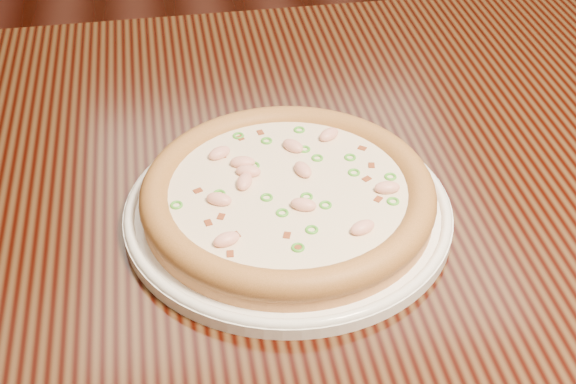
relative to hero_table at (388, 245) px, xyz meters
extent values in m
cube|color=black|center=(0.00, 0.00, 0.08)|extent=(1.20, 0.80, 0.04)
cylinder|color=white|center=(-0.12, -0.05, 0.10)|extent=(0.31, 0.31, 0.01)
torus|color=white|center=(-0.12, -0.05, 0.11)|extent=(0.31, 0.31, 0.01)
cylinder|color=#C58B48|center=(-0.12, -0.05, 0.12)|extent=(0.27, 0.27, 0.02)
torus|color=#B56F3F|center=(-0.12, -0.05, 0.13)|extent=(0.28, 0.28, 0.03)
cylinder|color=#F2DACB|center=(-0.12, -0.05, 0.13)|extent=(0.22, 0.22, 0.00)
ellipsoid|color=#F2B29E|center=(-0.03, -0.07, 0.14)|extent=(0.02, 0.02, 0.01)
ellipsoid|color=#F2B29E|center=(-0.07, 0.02, 0.14)|extent=(0.03, 0.03, 0.01)
ellipsoid|color=#F2B29E|center=(-0.18, -0.12, 0.14)|extent=(0.03, 0.02, 0.01)
ellipsoid|color=#F2B29E|center=(-0.10, -0.03, 0.14)|extent=(0.02, 0.03, 0.01)
ellipsoid|color=#F2B29E|center=(-0.11, -0.08, 0.14)|extent=(0.03, 0.02, 0.01)
ellipsoid|color=#F2B29E|center=(-0.10, 0.01, 0.14)|extent=(0.03, 0.03, 0.01)
ellipsoid|color=#F2B29E|center=(-0.19, -0.06, 0.14)|extent=(0.03, 0.02, 0.01)
ellipsoid|color=#F2B29E|center=(-0.16, -0.04, 0.14)|extent=(0.02, 0.03, 0.01)
ellipsoid|color=#F2B29E|center=(-0.15, -0.02, 0.14)|extent=(0.03, 0.02, 0.01)
ellipsoid|color=#F2B29E|center=(-0.07, -0.12, 0.14)|extent=(0.03, 0.02, 0.01)
ellipsoid|color=#F2B29E|center=(-0.16, -0.01, 0.14)|extent=(0.03, 0.02, 0.01)
ellipsoid|color=#F2B29E|center=(-0.18, 0.01, 0.14)|extent=(0.03, 0.02, 0.01)
cube|color=maroon|center=(-0.13, -0.12, 0.13)|extent=(0.01, 0.01, 0.00)
cube|color=maroon|center=(-0.06, -0.12, 0.13)|extent=(0.01, 0.01, 0.00)
cube|color=maroon|center=(-0.13, 0.04, 0.13)|extent=(0.01, 0.01, 0.00)
cube|color=maroon|center=(-0.18, 0.01, 0.13)|extent=(0.01, 0.01, 0.00)
cube|color=maroon|center=(-0.04, -0.05, 0.13)|extent=(0.01, 0.01, 0.00)
cube|color=maroon|center=(-0.20, -0.04, 0.13)|extent=(0.01, 0.01, 0.00)
cube|color=maroon|center=(-0.13, -0.13, 0.13)|extent=(0.01, 0.01, 0.00)
cube|color=maroon|center=(-0.04, -0.08, 0.13)|extent=(0.01, 0.01, 0.00)
cube|color=maroon|center=(-0.04, 0.00, 0.13)|extent=(0.01, 0.01, 0.00)
cube|color=maroon|center=(-0.18, -0.13, 0.13)|extent=(0.01, 0.01, 0.00)
cube|color=maroon|center=(-0.03, -0.03, 0.13)|extent=(0.01, 0.01, 0.00)
cube|color=maroon|center=(-0.20, -0.09, 0.13)|extent=(0.01, 0.01, 0.00)
cube|color=maroon|center=(-0.18, -0.11, 0.13)|extent=(0.01, 0.01, 0.00)
cube|color=maroon|center=(-0.19, -0.08, 0.13)|extent=(0.01, 0.01, 0.00)
cube|color=maroon|center=(-0.15, 0.04, 0.13)|extent=(0.01, 0.01, 0.00)
torus|color=green|center=(-0.08, -0.01, 0.13)|extent=(0.02, 0.02, 0.00)
torus|color=green|center=(-0.14, -0.06, 0.13)|extent=(0.01, 0.01, 0.00)
torus|color=green|center=(-0.13, -0.09, 0.13)|extent=(0.02, 0.02, 0.00)
torus|color=green|center=(-0.13, 0.03, 0.13)|extent=(0.02, 0.02, 0.00)
torus|color=green|center=(-0.09, -0.08, 0.13)|extent=(0.02, 0.02, 0.00)
torus|color=green|center=(-0.05, -0.04, 0.13)|extent=(0.02, 0.02, 0.00)
torus|color=green|center=(-0.16, 0.04, 0.13)|extent=(0.02, 0.02, 0.00)
torus|color=green|center=(-0.18, -0.05, 0.13)|extent=(0.02, 0.02, 0.00)
torus|color=green|center=(-0.11, -0.11, 0.13)|extent=(0.02, 0.02, 0.00)
torus|color=green|center=(-0.15, -0.01, 0.13)|extent=(0.02, 0.02, 0.00)
torus|color=green|center=(-0.09, 0.04, 0.13)|extent=(0.02, 0.02, 0.00)
torus|color=green|center=(-0.03, -0.09, 0.13)|extent=(0.01, 0.01, 0.00)
torus|color=green|center=(-0.05, -0.01, 0.13)|extent=(0.01, 0.01, 0.00)
torus|color=green|center=(-0.06, -0.11, 0.13)|extent=(0.01, 0.01, 0.00)
torus|color=green|center=(-0.13, -0.13, 0.13)|extent=(0.01, 0.01, 0.00)
torus|color=green|center=(-0.11, -0.07, 0.13)|extent=(0.01, 0.01, 0.00)
torus|color=green|center=(-0.02, -0.05, 0.13)|extent=(0.02, 0.02, 0.00)
torus|color=green|center=(-0.22, -0.06, 0.13)|extent=(0.02, 0.02, 0.00)
torus|color=green|center=(-0.09, 0.01, 0.13)|extent=(0.02, 0.02, 0.00)
torus|color=green|center=(-0.07, 0.03, 0.13)|extent=(0.02, 0.02, 0.00)
camera|label=1|loc=(-0.22, -0.63, 0.59)|focal=50.00mm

